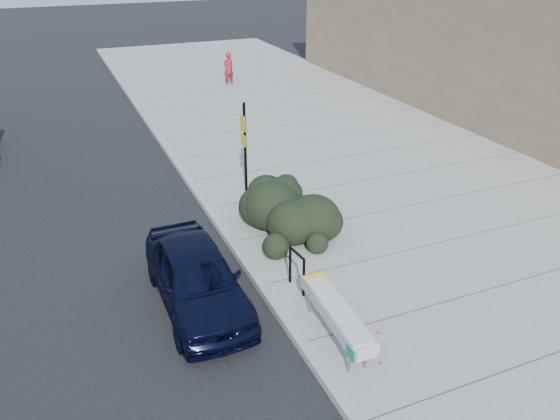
{
  "coord_description": "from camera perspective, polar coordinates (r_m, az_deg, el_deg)",
  "views": [
    {
      "loc": [
        -3.44,
        -8.99,
        6.72
      ],
      "look_at": [
        1.06,
        1.57,
        1.0
      ],
      "focal_mm": 35.0,
      "sensor_mm": 36.0,
      "label": 1
    }
  ],
  "objects": [
    {
      "name": "sidewalk_near",
      "position": [
        17.93,
        9.13,
        4.4
      ],
      "size": [
        11.2,
        50.0,
        0.15
      ],
      "primitive_type": "cube",
      "color": "gray",
      "rests_on": "ground"
    },
    {
      "name": "pedestrian",
      "position": [
        28.07,
        -5.43,
        14.51
      ],
      "size": [
        0.66,
        0.53,
        1.59
      ],
      "primitive_type": "imported",
      "rotation": [
        0.0,
        0.0,
        3.42
      ],
      "color": "maroon",
      "rests_on": "sidewalk_near"
    },
    {
      "name": "curb_near",
      "position": [
        15.86,
        -8.4,
        1.46
      ],
      "size": [
        0.22,
        50.0,
        0.17
      ],
      "primitive_type": "cube",
      "color": "#9E9E99",
      "rests_on": "ground"
    },
    {
      "name": "sign_post",
      "position": [
        15.15,
        -3.73,
        6.92
      ],
      "size": [
        0.1,
        0.31,
        2.66
      ],
      "rotation": [
        0.0,
        0.0,
        0.05
      ],
      "color": "black",
      "rests_on": "sidewalk_near"
    },
    {
      "name": "sedan_navy",
      "position": [
        11.1,
        -8.7,
        -6.92
      ],
      "size": [
        1.58,
        3.89,
        1.32
      ],
      "primitive_type": "imported",
      "rotation": [
        0.0,
        0.0,
        0.0
      ],
      "color": "black",
      "rests_on": "ground"
    },
    {
      "name": "hedge",
      "position": [
        13.83,
        0.18,
        1.22
      ],
      "size": [
        2.05,
        3.68,
        1.33
      ],
      "primitive_type": "ellipsoid",
      "rotation": [
        0.0,
        0.0,
        0.08
      ],
      "color": "black",
      "rests_on": "sidewalk_near"
    },
    {
      "name": "bench",
      "position": [
        9.99,
        5.94,
        -10.71
      ],
      "size": [
        0.62,
        2.32,
        0.69
      ],
      "rotation": [
        0.0,
        0.0,
        -0.06
      ],
      "color": "gray",
      "rests_on": "sidewalk_near"
    },
    {
      "name": "ground",
      "position": [
        11.74,
        -1.77,
        -8.44
      ],
      "size": [
        120.0,
        120.0,
        0.0
      ],
      "primitive_type": "plane",
      "color": "black",
      "rests_on": "ground"
    },
    {
      "name": "bike_rack",
      "position": [
        11.25,
        1.78,
        -5.97
      ],
      "size": [
        0.11,
        0.6,
        0.88
      ],
      "rotation": [
        0.0,
        0.0,
        0.1
      ],
      "color": "black",
      "rests_on": "sidewalk_near"
    }
  ]
}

